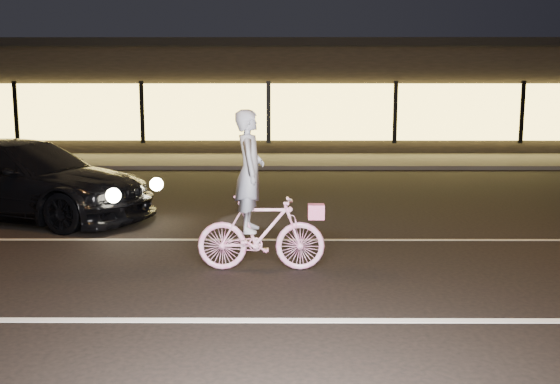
{
  "coord_description": "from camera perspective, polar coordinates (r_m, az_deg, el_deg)",
  "views": [
    {
      "loc": [
        0.51,
        -7.49,
        2.26
      ],
      "look_at": [
        0.47,
        0.6,
        0.98
      ],
      "focal_mm": 40.0,
      "sensor_mm": 36.0,
      "label": 1
    }
  ],
  "objects": [
    {
      "name": "sedan",
      "position": [
        12.22,
        -22.41,
        1.06
      ],
      "size": [
        5.33,
        3.54,
        1.43
      ],
      "rotation": [
        0.0,
        0.0,
        1.23
      ],
      "color": "black",
      "rests_on": "ground"
    },
    {
      "name": "ground",
      "position": [
        7.84,
        -3.51,
        -7.79
      ],
      "size": [
        90.0,
        90.0,
        0.0
      ],
      "primitive_type": "plane",
      "color": "black",
      "rests_on": "ground"
    },
    {
      "name": "lane_stripe_far",
      "position": [
        9.76,
        -2.74,
        -4.38
      ],
      "size": [
        60.0,
        0.1,
        0.01
      ],
      "primitive_type": "cube",
      "color": "gray",
      "rests_on": "ground"
    },
    {
      "name": "lane_stripe_near",
      "position": [
        6.42,
        -4.4,
        -11.63
      ],
      "size": [
        60.0,
        0.12,
        0.01
      ],
      "primitive_type": "cube",
      "color": "silver",
      "rests_on": "ground"
    },
    {
      "name": "cyclist",
      "position": [
        7.97,
        -2.02,
        -2.06
      ],
      "size": [
        1.64,
        0.56,
        2.07
      ],
      "rotation": [
        0.0,
        0.0,
        1.57
      ],
      "color": "#F33A9F",
      "rests_on": "ground"
    },
    {
      "name": "sidewalk",
      "position": [
        20.61,
        -1.16,
        2.87
      ],
      "size": [
        30.0,
        4.0,
        0.12
      ],
      "primitive_type": "cube",
      "color": "#383533",
      "rests_on": "ground"
    },
    {
      "name": "storefront",
      "position": [
        26.46,
        -0.85,
        8.76
      ],
      "size": [
        25.4,
        8.42,
        4.2
      ],
      "color": "black",
      "rests_on": "ground"
    }
  ]
}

